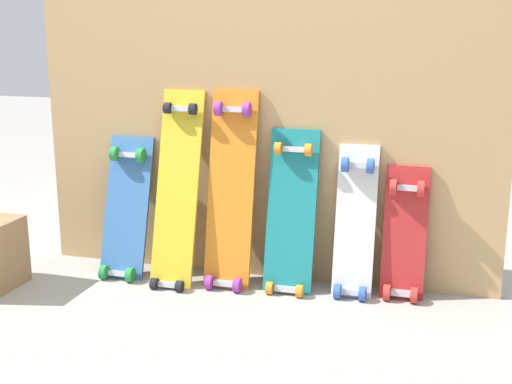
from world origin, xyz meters
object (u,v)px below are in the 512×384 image
object	(u,v)px
skateboard_blue	(126,214)
skateboard_teal	(291,219)
skateboard_orange	(230,197)
skateboard_red	(404,240)
skateboard_white	(355,229)
skateboard_yellow	(177,197)

from	to	relation	value
skateboard_blue	skateboard_teal	size ratio (longest dim) A/B	0.91
skateboard_blue	skateboard_orange	world-z (taller)	skateboard_orange
skateboard_blue	skateboard_teal	bearing A→B (deg)	1.71
skateboard_teal	skateboard_red	size ratio (longest dim) A/B	1.23
skateboard_blue	skateboard_white	xyz separation A→B (m)	(1.07, 0.04, 0.01)
skateboard_orange	skateboard_red	bearing A→B (deg)	3.16
skateboard_orange	skateboard_red	world-z (taller)	skateboard_orange
skateboard_yellow	skateboard_white	distance (m)	0.81
skateboard_orange	skateboard_teal	size ratio (longest dim) A/B	1.21
skateboard_white	skateboard_yellow	bearing A→B (deg)	-175.93
skateboard_orange	skateboard_red	xyz separation A→B (m)	(0.77, 0.04, -0.15)
skateboard_orange	skateboard_white	bearing A→B (deg)	2.44
skateboard_white	skateboard_red	xyz separation A→B (m)	(0.21, 0.02, -0.04)
skateboard_white	skateboard_red	bearing A→B (deg)	5.03
skateboard_teal	skateboard_red	bearing A→B (deg)	3.84
skateboard_white	skateboard_orange	bearing A→B (deg)	-177.56
skateboard_yellow	skateboard_orange	bearing A→B (deg)	7.74
skateboard_teal	skateboard_orange	bearing A→B (deg)	-178.07
skateboard_teal	skateboard_red	distance (m)	0.50
skateboard_blue	skateboard_yellow	bearing A→B (deg)	-4.10
skateboard_teal	skateboard_blue	bearing A→B (deg)	-178.29
skateboard_blue	skateboard_orange	bearing A→B (deg)	1.58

